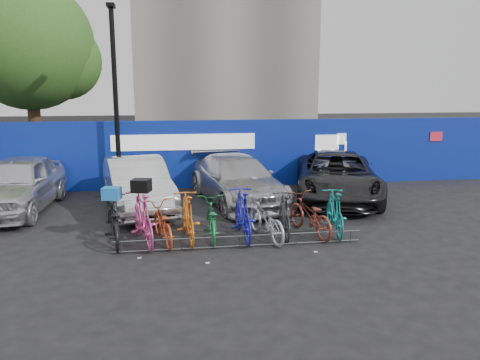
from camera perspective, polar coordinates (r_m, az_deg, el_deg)
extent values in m
plane|color=black|center=(11.16, -0.44, -7.27)|extent=(100.00, 100.00, 0.00)
cube|color=navy|center=(16.71, -3.36, 3.20)|extent=(22.00, 0.15, 2.40)
cube|color=white|center=(16.49, -6.82, 4.61)|extent=(5.00, 0.02, 0.55)
cube|color=white|center=(17.45, 10.57, 4.53)|extent=(1.20, 0.02, 0.90)
cube|color=#EE2A3E|center=(19.27, 22.81, 4.92)|extent=(0.50, 0.02, 0.35)
cylinder|color=#382314|center=(21.26, -23.71, 6.19)|extent=(0.50, 0.50, 4.00)
sphere|color=#2A591B|center=(21.26, -24.41, 14.79)|extent=(5.20, 5.20, 5.20)
sphere|color=#2A591B|center=(21.24, -20.86, 13.43)|extent=(3.20, 3.20, 3.20)
cylinder|color=black|center=(15.97, -14.89, 8.96)|extent=(0.16, 0.16, 6.00)
cube|color=black|center=(16.15, -15.47, 19.82)|extent=(0.25, 0.50, 0.12)
cylinder|color=#595B60|center=(10.51, 0.02, -6.86)|extent=(5.60, 0.03, 0.03)
cylinder|color=#595B60|center=(10.58, 0.02, -8.04)|extent=(5.60, 0.03, 0.03)
cylinder|color=#595B60|center=(10.51, -14.29, -8.03)|extent=(0.03, 0.03, 0.28)
cylinder|color=#595B60|center=(10.45, -7.12, -7.87)|extent=(0.03, 0.03, 0.28)
cylinder|color=#595B60|center=(10.55, 0.02, -7.58)|extent=(0.03, 0.03, 0.28)
cylinder|color=#595B60|center=(10.81, 6.90, -7.19)|extent=(0.03, 0.03, 0.28)
cylinder|color=#595B60|center=(11.22, 13.36, -6.74)|extent=(0.03, 0.03, 0.28)
imported|color=silver|center=(14.90, -25.58, -0.45)|extent=(2.11, 4.79, 1.60)
imported|color=silver|center=(13.96, -12.44, -0.53)|extent=(2.51, 4.80, 1.51)
imported|color=#A8A9AD|center=(14.50, -0.36, 0.04)|extent=(2.98, 5.27, 1.44)
imported|color=black|center=(15.22, 11.70, 0.45)|extent=(3.84, 5.86, 1.50)
imported|color=black|center=(11.15, -15.20, -4.89)|extent=(1.04, 2.07, 1.04)
imported|color=#D5408A|center=(10.95, -11.79, -4.54)|extent=(1.07, 2.11, 1.22)
imported|color=#B04520|center=(10.97, -9.49, -5.23)|extent=(1.00, 1.85, 0.92)
imported|color=orange|center=(10.98, -6.38, -4.52)|extent=(0.70, 1.95, 1.15)
imported|color=#1E723E|center=(11.13, -3.50, -4.78)|extent=(0.69, 1.83, 0.95)
imported|color=#1B1DAD|center=(11.08, 0.32, -4.16)|extent=(0.61, 2.01, 1.20)
imported|color=#ACB0B4|center=(11.08, 3.11, -4.77)|extent=(1.07, 1.97, 0.98)
imported|color=#2A2A2C|center=(11.37, 5.44, -4.21)|extent=(0.68, 1.78, 1.05)
imported|color=maroon|center=(11.51, 8.46, -4.22)|extent=(1.11, 2.00, 1.00)
imported|color=#147F7D|center=(11.67, 11.47, -3.88)|extent=(0.74, 1.86, 1.09)
cube|color=blue|center=(10.99, -15.38, -1.59)|extent=(0.45, 0.38, 0.28)
cube|color=black|center=(10.77, -11.95, -0.66)|extent=(0.48, 0.45, 0.29)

